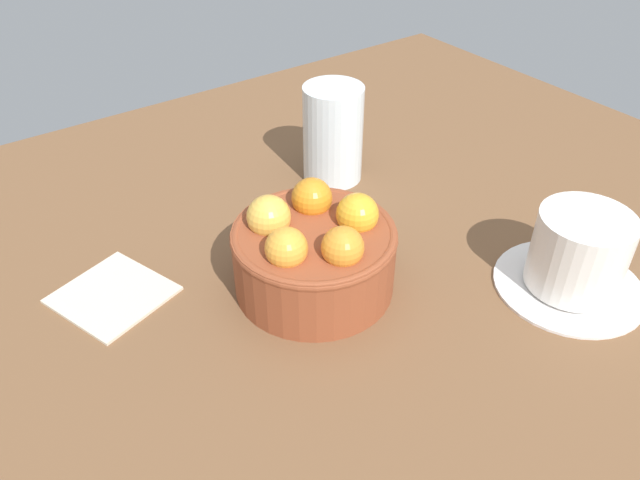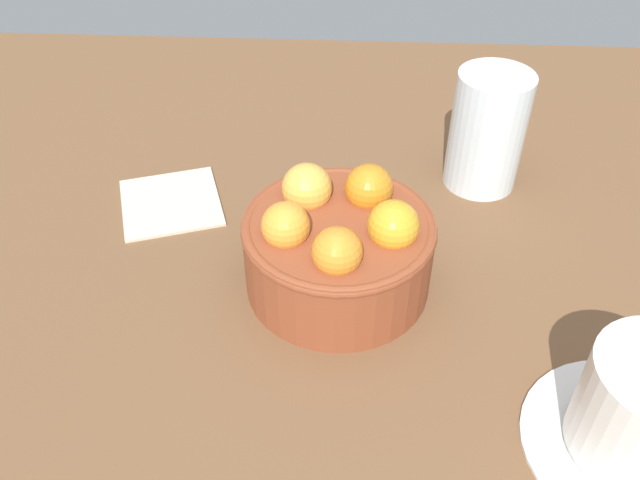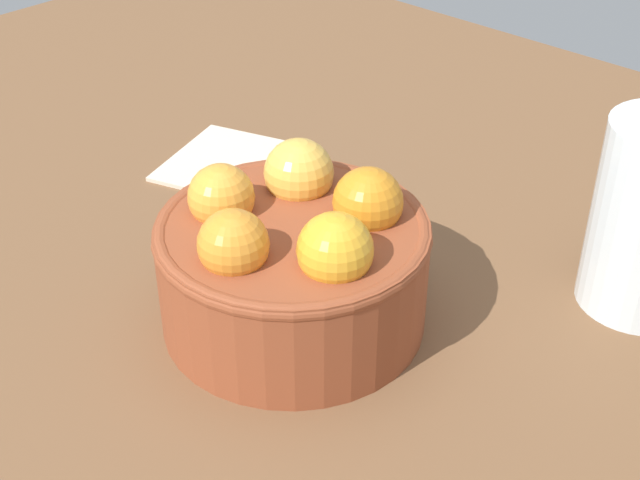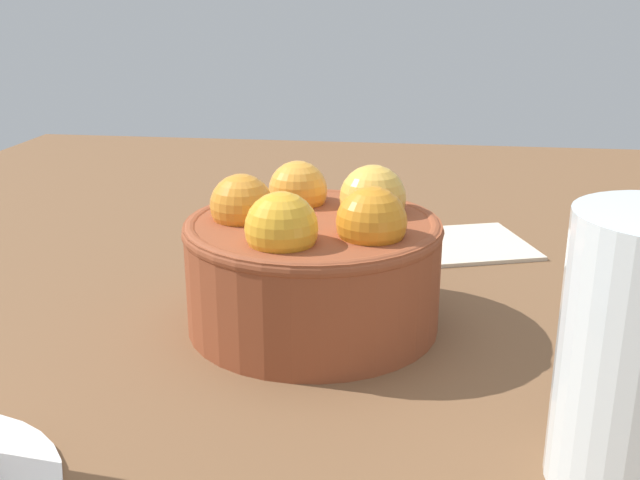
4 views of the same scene
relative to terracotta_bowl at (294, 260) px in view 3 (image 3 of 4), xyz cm
name	(u,v)px [view 3 (image 3 of 4)]	position (x,y,z in cm)	size (l,w,h in cm)	color
ground_plane	(295,345)	(-0.01, -0.03, -6.23)	(117.53, 95.23, 4.03)	brown
terracotta_bowl	(294,260)	(0.00, 0.00, 0.00)	(15.35, 15.35, 9.43)	brown
folded_napkin	(232,162)	(-16.41, 9.94, -3.92)	(9.16, 9.52, 0.60)	beige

